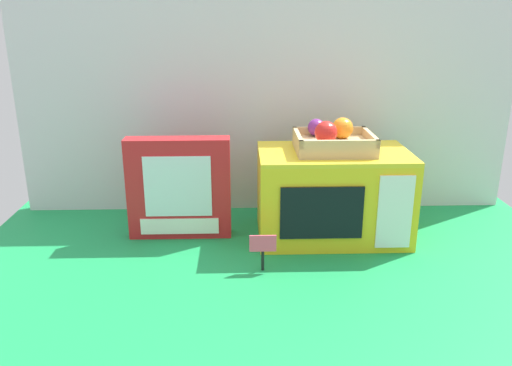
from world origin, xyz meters
TOP-DOWN VIEW (x-y plane):
  - ground_plane at (0.00, 0.00)m, footprint 1.70×1.70m
  - display_back_panel at (0.00, 0.23)m, footprint 1.61×0.03m
  - toy_microwave at (0.18, -0.02)m, footprint 0.44×0.27m
  - food_groups_crate at (0.18, -0.01)m, footprint 0.22×0.19m
  - cookie_set_box at (-0.27, -0.01)m, footprint 0.30×0.06m
  - price_sign at (-0.03, -0.24)m, footprint 0.07×0.01m

SIDE VIEW (x-z plane):
  - ground_plane at x=0.00m, z-range 0.00..0.00m
  - price_sign at x=-0.03m, z-range 0.02..0.12m
  - toy_microwave at x=0.18m, z-range 0.00..0.26m
  - cookie_set_box at x=-0.27m, z-range 0.00..0.30m
  - food_groups_crate at x=0.18m, z-range 0.25..0.34m
  - display_back_panel at x=0.00m, z-range 0.00..0.73m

